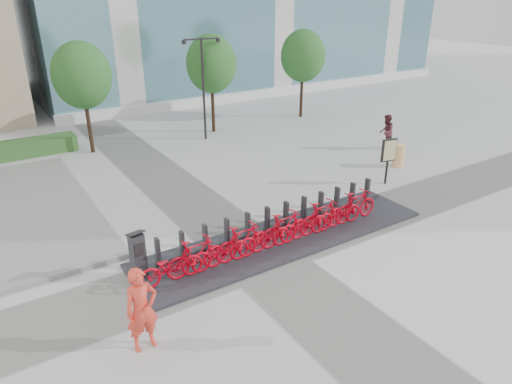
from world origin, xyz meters
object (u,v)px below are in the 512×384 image
worker_red (142,310)px  map_sign (389,152)px  bike_0 (171,266)px  kiosk (138,254)px  construction_barrel (399,156)px  pedestrian (386,132)px

worker_red → map_sign: size_ratio=0.97×
bike_0 → kiosk: (-0.61, 0.70, 0.19)m
kiosk → map_sign: map_sign is taller
worker_red → construction_barrel: worker_red is taller
construction_barrel → kiosk: bearing=-170.1°
construction_barrel → pedestrian: bearing=56.3°
kiosk → worker_red: 2.64m
worker_red → map_sign: 11.82m
kiosk → pedestrian: bearing=8.1°
pedestrian → map_sign: map_sign is taller
kiosk → construction_barrel: bearing=1.1°
map_sign → pedestrian: bearing=53.1°
pedestrian → construction_barrel: bearing=22.8°
map_sign → worker_red: bearing=-152.5°
construction_barrel → map_sign: (-1.95, -1.09, 0.83)m
kiosk → worker_red: worker_red is taller
map_sign → construction_barrel: bearing=39.0°
bike_0 → worker_red: 2.33m
kiosk → construction_barrel: size_ratio=1.42×
bike_0 → worker_red: bearing=142.7°
worker_red → pedestrian: bearing=22.1°
construction_barrel → map_sign: 2.39m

